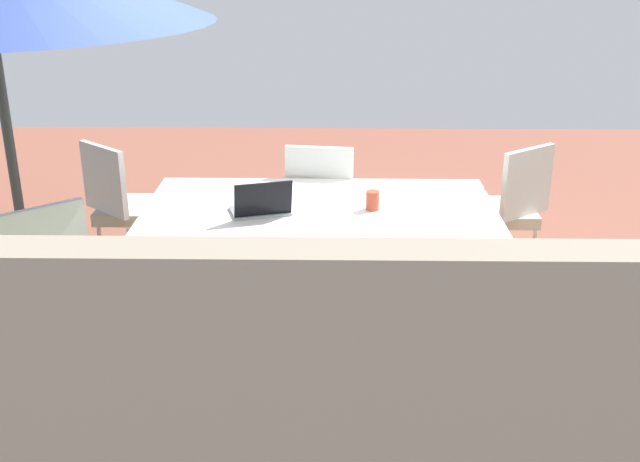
{
  "coord_description": "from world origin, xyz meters",
  "views": [
    {
      "loc": [
        -0.07,
        4.17,
        2.27
      ],
      "look_at": [
        0.0,
        0.0,
        0.62
      ],
      "focal_mm": 43.11,
      "sensor_mm": 36.0,
      "label": 1
    }
  ],
  "objects_px": {
    "chair_southeast": "(126,203)",
    "chair_northeast": "(62,295)",
    "chair_south": "(322,203)",
    "chair_southwest": "(507,206)",
    "laptop": "(261,207)",
    "dining_table": "(320,214)",
    "cup": "(373,200)"
  },
  "relations": [
    {
      "from": "dining_table",
      "to": "laptop",
      "type": "relative_size",
      "value": 5.34
    },
    {
      "from": "chair_southeast",
      "to": "cup",
      "type": "xyz_separation_m",
      "value": [
        -1.61,
        0.73,
        0.28
      ]
    },
    {
      "from": "chair_southwest",
      "to": "chair_southeast",
      "type": "distance_m",
      "value": 2.54
    },
    {
      "from": "chair_southwest",
      "to": "chair_southeast",
      "type": "height_order",
      "value": "same"
    },
    {
      "from": "dining_table",
      "to": "laptop",
      "type": "xyz_separation_m",
      "value": [
        0.33,
        0.15,
        0.1
      ]
    },
    {
      "from": "dining_table",
      "to": "cup",
      "type": "relative_size",
      "value": 18.12
    },
    {
      "from": "chair_southeast",
      "to": "chair_northeast",
      "type": "bearing_deg",
      "value": 131.81
    },
    {
      "from": "chair_northeast",
      "to": "cup",
      "type": "distance_m",
      "value": 1.74
    },
    {
      "from": "dining_table",
      "to": "chair_southwest",
      "type": "distance_m",
      "value": 1.4
    },
    {
      "from": "dining_table",
      "to": "chair_southwest",
      "type": "xyz_separation_m",
      "value": [
        -1.23,
        -0.65,
        -0.18
      ]
    },
    {
      "from": "chair_southwest",
      "to": "chair_south",
      "type": "bearing_deg",
      "value": -38.73
    },
    {
      "from": "chair_southeast",
      "to": "laptop",
      "type": "height_order",
      "value": "laptop"
    },
    {
      "from": "laptop",
      "to": "cup",
      "type": "bearing_deg",
      "value": 171.85
    },
    {
      "from": "dining_table",
      "to": "chair_southwest",
      "type": "relative_size",
      "value": 2.05
    },
    {
      "from": "chair_southwest",
      "to": "chair_northeast",
      "type": "distance_m",
      "value": 2.86
    },
    {
      "from": "chair_south",
      "to": "laptop",
      "type": "height_order",
      "value": "laptop"
    },
    {
      "from": "chair_southeast",
      "to": "chair_northeast",
      "type": "distance_m",
      "value": 1.38
    },
    {
      "from": "chair_south",
      "to": "chair_southeast",
      "type": "distance_m",
      "value": 1.32
    },
    {
      "from": "dining_table",
      "to": "chair_northeast",
      "type": "distance_m",
      "value": 1.48
    },
    {
      "from": "chair_southwest",
      "to": "chair_southeast",
      "type": "xyz_separation_m",
      "value": [
        2.54,
        -0.01,
        0.0
      ]
    },
    {
      "from": "laptop",
      "to": "chair_northeast",
      "type": "bearing_deg",
      "value": 13.63
    },
    {
      "from": "cup",
      "to": "chair_south",
      "type": "bearing_deg",
      "value": -68.69
    },
    {
      "from": "dining_table",
      "to": "chair_southeast",
      "type": "xyz_separation_m",
      "value": [
        1.31,
        -0.67,
        -0.18
      ]
    },
    {
      "from": "chair_southwest",
      "to": "cup",
      "type": "height_order",
      "value": "chair_southwest"
    },
    {
      "from": "chair_northeast",
      "to": "laptop",
      "type": "bearing_deg",
      "value": -10.04
    },
    {
      "from": "dining_table",
      "to": "cup",
      "type": "distance_m",
      "value": 0.32
    },
    {
      "from": "chair_northeast",
      "to": "dining_table",
      "type": "bearing_deg",
      "value": -11.29
    },
    {
      "from": "laptop",
      "to": "chair_southeast",
      "type": "bearing_deg",
      "value": -56.17
    },
    {
      "from": "chair_northeast",
      "to": "chair_southwest",
      "type": "bearing_deg",
      "value": -11.75
    },
    {
      "from": "chair_south",
      "to": "chair_southeast",
      "type": "height_order",
      "value": "same"
    },
    {
      "from": "chair_south",
      "to": "chair_northeast",
      "type": "relative_size",
      "value": 1.0
    },
    {
      "from": "chair_northeast",
      "to": "chair_southeast",
      "type": "bearing_deg",
      "value": 50.8
    }
  ]
}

